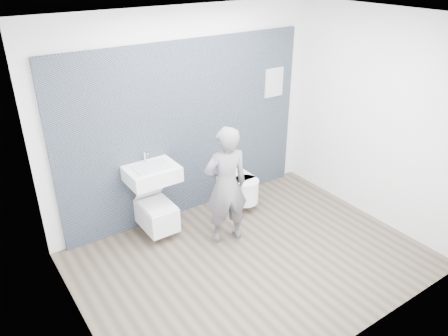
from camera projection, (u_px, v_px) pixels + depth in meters
ground at (252, 260)px, 5.31m from camera, size 4.00×4.00×0.00m
room_shell at (257, 126)px, 4.53m from camera, size 4.00×4.00×4.00m
tile_wall at (190, 207)px, 6.39m from camera, size 3.60×0.06×2.40m
washbasin at (152, 173)px, 5.46m from camera, size 0.64×0.48×0.48m
toilet_square at (157, 214)px, 5.69m from camera, size 0.39×0.57×0.68m
toilet_rounded at (240, 187)px, 6.31m from camera, size 0.39×0.65×0.35m
info_placard at (269, 182)px, 7.09m from camera, size 0.32×0.03×0.42m
visitor at (226, 186)px, 5.36m from camera, size 0.63×0.48×1.56m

